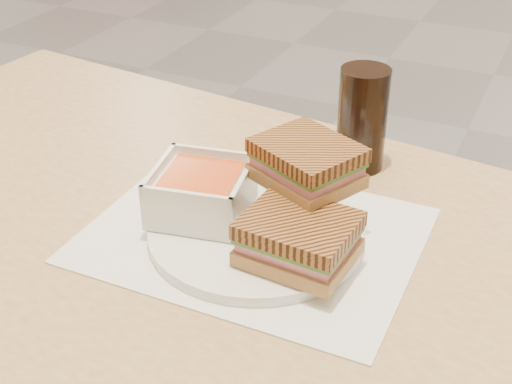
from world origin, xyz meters
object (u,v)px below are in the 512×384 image
at_px(plate, 256,233).
at_px(soup_bowl, 202,193).
at_px(main_table, 178,286).
at_px(cola_glass, 362,119).
at_px(panini_lower, 299,239).

distance_m(plate, soup_bowl, 0.08).
distance_m(main_table, soup_bowl, 0.16).
distance_m(plate, cola_glass, 0.24).
bearing_deg(soup_bowl, cola_glass, 59.63).
height_order(panini_lower, cola_glass, cola_glass).
bearing_deg(main_table, cola_glass, 52.67).
relative_size(main_table, cola_glass, 8.59).
height_order(main_table, soup_bowl, soup_bowl).
height_order(main_table, panini_lower, panini_lower).
distance_m(soup_bowl, cola_glass, 0.26).
bearing_deg(plate, soup_bowl, 177.73).
xyz_separation_m(panini_lower, cola_glass, (-0.01, 0.27, 0.03)).
height_order(plate, soup_bowl, soup_bowl).
xyz_separation_m(plate, panini_lower, (0.07, -0.04, 0.04)).
bearing_deg(main_table, plate, 0.31).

